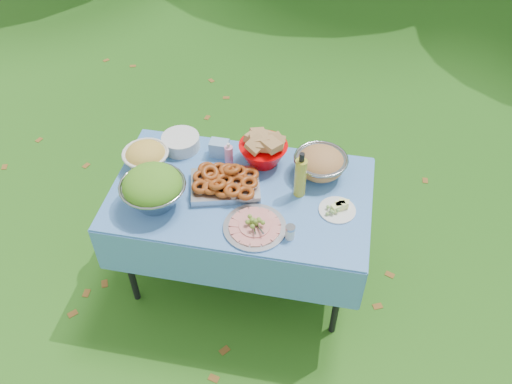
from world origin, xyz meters
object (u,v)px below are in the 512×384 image
at_px(salad_bowl, 153,188).
at_px(bread_bowl, 263,149).
at_px(charcuterie_platter, 255,223).
at_px(oil_bottle, 301,174).
at_px(picnic_table, 242,235).
at_px(plate_stack, 181,142).
at_px(pasta_bowl_steel, 321,163).

distance_m(salad_bowl, bread_bowl, 0.69).
bearing_deg(bread_bowl, salad_bowl, -138.94).
bearing_deg(charcuterie_platter, oil_bottle, 56.78).
height_order(charcuterie_platter, oil_bottle, oil_bottle).
relative_size(salad_bowl, oil_bottle, 1.19).
height_order(salad_bowl, charcuterie_platter, salad_bowl).
distance_m(picnic_table, oil_bottle, 0.62).
bearing_deg(oil_bottle, bread_bowl, 137.36).
bearing_deg(salad_bowl, plate_stack, 89.38).
bearing_deg(pasta_bowl_steel, plate_stack, 175.37).
distance_m(plate_stack, charcuterie_platter, 0.79).
bearing_deg(pasta_bowl_steel, oil_bottle, -116.73).
height_order(pasta_bowl_steel, oil_bottle, oil_bottle).
bearing_deg(oil_bottle, pasta_bowl_steel, 63.27).
bearing_deg(pasta_bowl_steel, salad_bowl, -154.39).
height_order(bread_bowl, pasta_bowl_steel, bread_bowl).
xyz_separation_m(pasta_bowl_steel, oil_bottle, (-0.09, -0.19, 0.07)).
bearing_deg(bread_bowl, picnic_table, -106.01).
xyz_separation_m(salad_bowl, plate_stack, (0.01, 0.48, -0.07)).
distance_m(bread_bowl, oil_bottle, 0.34).
distance_m(charcuterie_platter, oil_bottle, 0.37).
bearing_deg(oil_bottle, plate_stack, 161.35).
relative_size(salad_bowl, bread_bowl, 1.23).
xyz_separation_m(bread_bowl, charcuterie_platter, (0.05, -0.53, -0.06)).
distance_m(picnic_table, bread_bowl, 0.56).
bearing_deg(picnic_table, pasta_bowl_steel, 29.20).
height_order(plate_stack, bread_bowl, bread_bowl).
bearing_deg(salad_bowl, bread_bowl, 41.06).
relative_size(charcuterie_platter, oil_bottle, 1.13).
distance_m(plate_stack, oil_bottle, 0.81).
xyz_separation_m(picnic_table, charcuterie_platter, (0.13, -0.25, 0.42)).
xyz_separation_m(pasta_bowl_steel, charcuterie_platter, (-0.29, -0.49, -0.04)).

